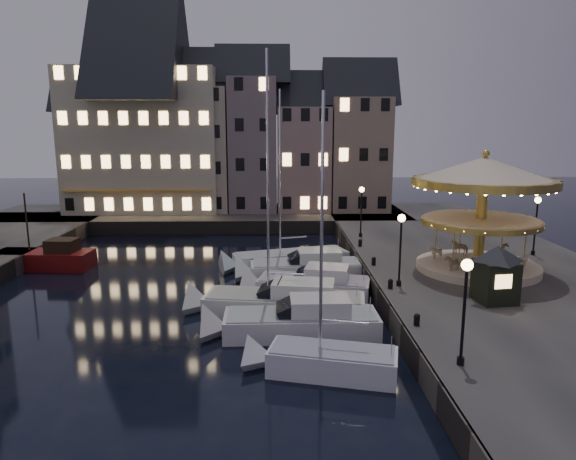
{
  "coord_description": "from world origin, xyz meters",
  "views": [
    {
      "loc": [
        0.14,
        -27.1,
        10.22
      ],
      "look_at": [
        1.0,
        8.0,
        3.2
      ],
      "focal_mm": 32.0,
      "sensor_mm": 36.0,
      "label": 1
    }
  ],
  "objects_px": {
    "bollard_c": "(374,261)",
    "red_fishing_boat": "(46,259)",
    "streetlamp_a": "(465,297)",
    "streetlamp_b": "(401,240)",
    "motorboat_e": "(300,269)",
    "bollard_d": "(360,242)",
    "carousel": "(483,192)",
    "streetlamp_c": "(361,204)",
    "motorboat_f": "(284,261)",
    "ticket_kiosk": "(497,264)",
    "motorboat_d": "(307,286)",
    "bollard_a": "(417,319)",
    "motorboat_c": "(277,302)",
    "bollard_b": "(390,283)",
    "motorboat_b": "(293,323)",
    "streetlamp_d": "(536,217)",
    "motorboat_a": "(319,361)"
  },
  "relations": [
    {
      "from": "motorboat_f",
      "to": "carousel",
      "type": "relative_size",
      "value": 1.46
    },
    {
      "from": "carousel",
      "to": "ticket_kiosk",
      "type": "bearing_deg",
      "value": -103.66
    },
    {
      "from": "motorboat_c",
      "to": "bollard_c",
      "type": "bearing_deg",
      "value": 40.33
    },
    {
      "from": "motorboat_f",
      "to": "ticket_kiosk",
      "type": "xyz_separation_m",
      "value": [
        10.82,
        -11.62,
        2.79
      ]
    },
    {
      "from": "bollard_c",
      "to": "ticket_kiosk",
      "type": "bearing_deg",
      "value": -56.08
    },
    {
      "from": "streetlamp_b",
      "to": "motorboat_b",
      "type": "height_order",
      "value": "streetlamp_b"
    },
    {
      "from": "streetlamp_a",
      "to": "motorboat_e",
      "type": "height_order",
      "value": "streetlamp_a"
    },
    {
      "from": "streetlamp_c",
      "to": "bollard_b",
      "type": "relative_size",
      "value": 7.32
    },
    {
      "from": "bollard_d",
      "to": "motorboat_b",
      "type": "distance_m",
      "value": 15.04
    },
    {
      "from": "red_fishing_boat",
      "to": "ticket_kiosk",
      "type": "bearing_deg",
      "value": -22.6
    },
    {
      "from": "bollard_c",
      "to": "red_fishing_boat",
      "type": "distance_m",
      "value": 23.88
    },
    {
      "from": "motorboat_b",
      "to": "carousel",
      "type": "height_order",
      "value": "carousel"
    },
    {
      "from": "motorboat_d",
      "to": "streetlamp_d",
      "type": "bearing_deg",
      "value": 16.21
    },
    {
      "from": "carousel",
      "to": "streetlamp_c",
      "type": "bearing_deg",
      "value": 119.01
    },
    {
      "from": "motorboat_b",
      "to": "streetlamp_d",
      "type": "bearing_deg",
      "value": 31.94
    },
    {
      "from": "streetlamp_b",
      "to": "streetlamp_c",
      "type": "distance_m",
      "value": 13.5
    },
    {
      "from": "bollard_a",
      "to": "bollard_d",
      "type": "bearing_deg",
      "value": 90.0
    },
    {
      "from": "carousel",
      "to": "motorboat_b",
      "type": "bearing_deg",
      "value": -149.64
    },
    {
      "from": "motorboat_e",
      "to": "motorboat_f",
      "type": "bearing_deg",
      "value": 112.15
    },
    {
      "from": "streetlamp_b",
      "to": "motorboat_c",
      "type": "relative_size",
      "value": 0.32
    },
    {
      "from": "motorboat_d",
      "to": "ticket_kiosk",
      "type": "height_order",
      "value": "ticket_kiosk"
    },
    {
      "from": "carousel",
      "to": "ticket_kiosk",
      "type": "xyz_separation_m",
      "value": [
        -1.44,
        -5.93,
        -2.98
      ]
    },
    {
      "from": "motorboat_c",
      "to": "bollard_b",
      "type": "bearing_deg",
      "value": 3.79
    },
    {
      "from": "motorboat_a",
      "to": "bollard_d",
      "type": "bearing_deg",
      "value": 75.51
    },
    {
      "from": "streetlamp_a",
      "to": "ticket_kiosk",
      "type": "xyz_separation_m",
      "value": [
        4.33,
        7.17,
        -0.7
      ]
    },
    {
      "from": "motorboat_f",
      "to": "carousel",
      "type": "height_order",
      "value": "motorboat_f"
    },
    {
      "from": "streetlamp_a",
      "to": "motorboat_f",
      "type": "relative_size",
      "value": 0.33
    },
    {
      "from": "motorboat_c",
      "to": "red_fishing_boat",
      "type": "relative_size",
      "value": 1.84
    },
    {
      "from": "ticket_kiosk",
      "to": "motorboat_d",
      "type": "bearing_deg",
      "value": 151.9
    },
    {
      "from": "streetlamp_c",
      "to": "bollard_b",
      "type": "xyz_separation_m",
      "value": [
        -0.6,
        -14.0,
        -2.41
      ]
    },
    {
      "from": "bollard_a",
      "to": "motorboat_c",
      "type": "height_order",
      "value": "motorboat_c"
    },
    {
      "from": "bollard_b",
      "to": "carousel",
      "type": "bearing_deg",
      "value": 29.49
    },
    {
      "from": "bollard_d",
      "to": "carousel",
      "type": "bearing_deg",
      "value": -47.3
    },
    {
      "from": "streetlamp_b",
      "to": "carousel",
      "type": "height_order",
      "value": "carousel"
    },
    {
      "from": "bollard_b",
      "to": "motorboat_b",
      "type": "xyz_separation_m",
      "value": [
        -5.61,
        -3.42,
        -0.96
      ]
    },
    {
      "from": "bollard_a",
      "to": "motorboat_d",
      "type": "height_order",
      "value": "motorboat_d"
    },
    {
      "from": "bollard_c",
      "to": "carousel",
      "type": "relative_size",
      "value": 0.07
    },
    {
      "from": "motorboat_e",
      "to": "motorboat_c",
      "type": "bearing_deg",
      "value": -102.93
    },
    {
      "from": "bollard_d",
      "to": "streetlamp_b",
      "type": "bearing_deg",
      "value": -86.57
    },
    {
      "from": "bollard_d",
      "to": "red_fishing_boat",
      "type": "height_order",
      "value": "red_fishing_boat"
    },
    {
      "from": "bollard_c",
      "to": "motorboat_a",
      "type": "distance_m",
      "value": 13.4
    },
    {
      "from": "motorboat_a",
      "to": "motorboat_b",
      "type": "height_order",
      "value": "motorboat_a"
    },
    {
      "from": "red_fishing_boat",
      "to": "streetlamp_d",
      "type": "bearing_deg",
      "value": -3.21
    },
    {
      "from": "motorboat_e",
      "to": "bollard_a",
      "type": "bearing_deg",
      "value": -68.39
    },
    {
      "from": "motorboat_f",
      "to": "ticket_kiosk",
      "type": "relative_size",
      "value": 3.72
    },
    {
      "from": "red_fishing_boat",
      "to": "motorboat_c",
      "type": "bearing_deg",
      "value": -30.15
    },
    {
      "from": "motorboat_b",
      "to": "red_fishing_boat",
      "type": "relative_size",
      "value": 1.22
    },
    {
      "from": "streetlamp_a",
      "to": "streetlamp_b",
      "type": "bearing_deg",
      "value": 90.0
    },
    {
      "from": "streetlamp_a",
      "to": "bollard_a",
      "type": "relative_size",
      "value": 7.32
    },
    {
      "from": "bollard_b",
      "to": "red_fishing_boat",
      "type": "bearing_deg",
      "value": 157.98
    }
  ]
}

